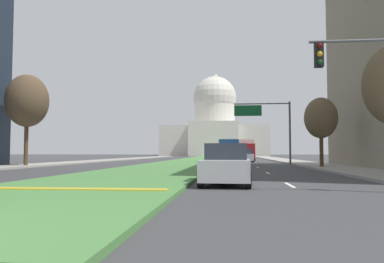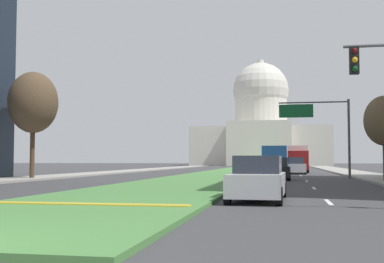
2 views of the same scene
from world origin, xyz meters
name	(u,v)px [view 1 (image 1 of 2)]	position (x,y,z in m)	size (l,w,h in m)	color
ground_plane	(201,160)	(0.00, 63.05, 0.00)	(277.42, 277.42, 0.00)	#3D3D3F
grass_median	(198,160)	(0.00, 56.75, 0.07)	(7.26, 113.49, 0.14)	#4C8442
median_curb_nose	(67,189)	(0.00, 7.72, 0.16)	(6.54, 0.50, 0.04)	gold
lane_dashes_right	(251,163)	(7.61, 40.99, 0.00)	(0.16, 64.35, 0.01)	silver
sidewalk_left	(103,161)	(-13.59, 50.44, 0.07)	(4.00, 113.49, 0.15)	#9E9991
sidewalk_right	(290,161)	(13.59, 50.44, 0.07)	(4.00, 113.49, 0.15)	#9E9991
capitol_building	(215,126)	(0.00, 125.46, 10.32)	(35.92, 22.05, 28.39)	silver
traffic_light_near_right	(383,77)	(10.24, 8.92, 3.80)	(3.34, 0.35, 5.20)	#515456
overhead_guide_sign	(268,120)	(9.13, 35.02, 4.66)	(5.73, 0.20, 6.50)	#515456
street_tree_left_mid	(27,101)	(-13.05, 28.21, 5.94)	(3.80, 3.80, 8.34)	#4C3823
street_tree_right_mid	(321,118)	(12.69, 27.92, 4.12)	(2.70, 2.70, 5.85)	#4C3823
sedan_lead_stopped	(227,165)	(5.07, 11.89, 0.79)	(2.11, 4.73, 1.68)	#BCBCC1
sedan_midblock	(232,158)	(5.43, 31.35, 0.79)	(2.13, 4.52, 1.69)	black
sedan_distant	(245,156)	(7.26, 47.13, 0.84)	(2.06, 4.73, 1.81)	#BCBCC1
box_truck_delivery	(246,150)	(7.63, 53.57, 1.68)	(2.40, 6.40, 3.20)	maroon
city_bus	(229,149)	(5.06, 48.77, 1.77)	(2.62, 11.00, 2.95)	#1E4C8C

